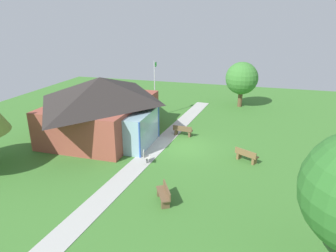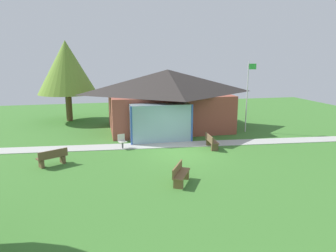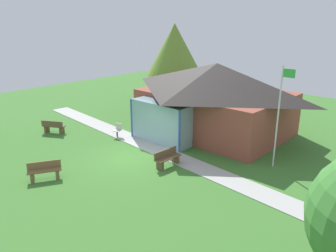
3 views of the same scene
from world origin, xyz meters
name	(u,v)px [view 3 (image 3 of 3)]	position (x,y,z in m)	size (l,w,h in m)	color
ground_plane	(133,158)	(0.00, 0.00, 0.00)	(44.00, 44.00, 0.00)	#3D752D
pavilion	(214,97)	(0.67, 6.44, 2.34)	(9.70, 8.07, 4.49)	brown
footpath	(155,149)	(0.00, 1.70, 0.01)	(24.24, 1.30, 0.03)	#ADADA8
flagpole	(279,112)	(6.09, 4.11, 2.83)	(0.64, 0.08, 5.09)	silver
bench_front_center	(45,171)	(-1.14, -4.42, 0.40)	(1.11, 1.53, 0.84)	brown
bench_mid_left	(54,127)	(-6.87, -0.73, 0.40)	(1.53, 1.11, 0.84)	brown
bench_rear_near_path	(167,158)	(2.08, 0.50, 0.40)	(0.53, 1.52, 0.84)	brown
patio_chair_west	(118,130)	(-3.18, 1.60, 0.42)	(0.55, 0.55, 0.86)	beige
tree_behind_pavilion_left	(175,50)	(-6.93, 11.26, 4.54)	(4.91, 4.91, 6.77)	brown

